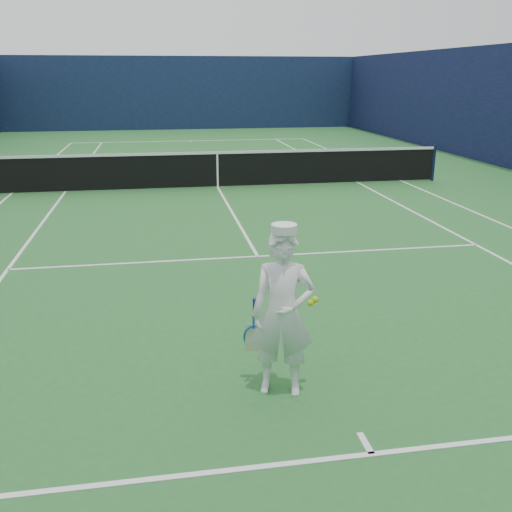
% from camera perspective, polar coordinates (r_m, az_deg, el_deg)
% --- Properties ---
extents(ground, '(80.00, 80.00, 0.00)m').
position_cam_1_polar(ground, '(16.05, -3.84, 6.83)').
color(ground, '#26642A').
rests_on(ground, ground).
extents(court_markings, '(11.03, 23.83, 0.01)m').
position_cam_1_polar(court_markings, '(16.05, -3.84, 6.85)').
color(court_markings, white).
rests_on(court_markings, ground).
extents(windscreen_fence, '(20.12, 36.12, 4.00)m').
position_cam_1_polar(windscreen_fence, '(15.79, -3.99, 13.97)').
color(windscreen_fence, '#101C3C').
rests_on(windscreen_fence, ground).
extents(tennis_net, '(12.88, 0.09, 1.07)m').
position_cam_1_polar(tennis_net, '(15.95, -3.88, 8.79)').
color(tennis_net, '#141E4C').
rests_on(tennis_net, ground).
extents(tennis_player, '(0.73, 0.63, 1.72)m').
position_cam_1_polar(tennis_player, '(5.49, 2.68, -5.73)').
color(tennis_player, white).
rests_on(tennis_player, ground).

